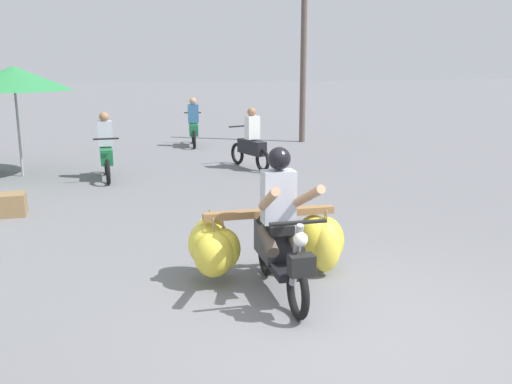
{
  "coord_description": "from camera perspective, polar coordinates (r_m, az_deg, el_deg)",
  "views": [
    {
      "loc": [
        -2.13,
        -4.49,
        2.45
      ],
      "look_at": [
        -0.4,
        1.97,
        0.9
      ],
      "focal_mm": 40.14,
      "sensor_mm": 36.0,
      "label": 1
    }
  ],
  "objects": [
    {
      "name": "produce_crate",
      "position": [
        10.0,
        -23.53,
        -1.18
      ],
      "size": [
        0.56,
        0.4,
        0.36
      ],
      "primitive_type": "cube",
      "color": "olive",
      "rests_on": "ground"
    },
    {
      "name": "motorbike_distant_far_ahead",
      "position": [
        12.39,
        -14.71,
        3.88
      ],
      "size": [
        0.5,
        1.62,
        1.4
      ],
      "color": "black",
      "rests_on": "ground"
    },
    {
      "name": "motorbike_main_loaded",
      "position": [
        6.39,
        1.07,
        -4.86
      ],
      "size": [
        1.88,
        1.85,
        1.58
      ],
      "color": "black",
      "rests_on": "ground"
    },
    {
      "name": "motorbike_distant_ahead_right",
      "position": [
        13.13,
        -0.49,
        4.8
      ],
      "size": [
        0.68,
        1.57,
        1.4
      ],
      "color": "black",
      "rests_on": "ground"
    },
    {
      "name": "ground_plane",
      "position": [
        5.54,
        9.56,
        -13.4
      ],
      "size": [
        120.0,
        120.0,
        0.0
      ],
      "primitive_type": "plane",
      "color": "slate"
    },
    {
      "name": "market_umbrella_near_shop",
      "position": [
        13.1,
        -22.99,
        10.41
      ],
      "size": [
        2.36,
        2.36,
        2.33
      ],
      "color": "#99999E",
      "rests_on": "ground"
    },
    {
      "name": "motorbike_distant_ahead_left",
      "position": [
        16.67,
        -6.25,
        6.49
      ],
      "size": [
        0.5,
        1.62,
        1.4
      ],
      "color": "black",
      "rests_on": "ground"
    },
    {
      "name": "utility_pole",
      "position": [
        17.49,
        4.76,
        13.65
      ],
      "size": [
        0.18,
        0.18,
        5.3
      ],
      "primitive_type": "cylinder",
      "color": "brown",
      "rests_on": "ground"
    }
  ]
}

